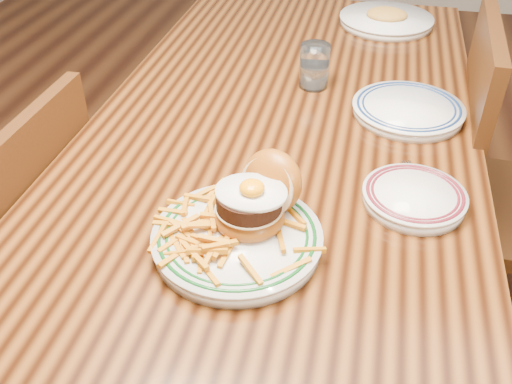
% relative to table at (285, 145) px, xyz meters
% --- Properties ---
extents(floor, '(6.00, 6.00, 0.00)m').
position_rel_table_xyz_m(floor, '(0.00, 0.00, -0.66)').
color(floor, black).
rests_on(floor, ground).
extents(table, '(0.85, 1.60, 0.75)m').
position_rel_table_xyz_m(table, '(0.00, 0.00, 0.00)').
color(table, black).
rests_on(table, floor).
extents(chair_left, '(0.41, 0.41, 0.86)m').
position_rel_table_xyz_m(chair_left, '(-0.56, -0.33, -0.20)').
color(chair_left, '#381A0B').
rests_on(chair_left, floor).
extents(chair_right, '(0.45, 0.45, 0.93)m').
position_rel_table_xyz_m(chair_right, '(0.55, 0.15, -0.16)').
color(chair_right, '#381A0B').
rests_on(chair_right, floor).
extents(main_plate, '(0.28, 0.30, 0.14)m').
position_rel_table_xyz_m(main_plate, '(0.00, -0.44, 0.13)').
color(main_plate, silver).
rests_on(main_plate, table).
extents(side_plate, '(0.19, 0.20, 0.03)m').
position_rel_table_xyz_m(side_plate, '(0.28, -0.28, 0.10)').
color(side_plate, silver).
rests_on(side_plate, table).
extents(rear_plate, '(0.25, 0.25, 0.03)m').
position_rel_table_xyz_m(rear_plate, '(0.27, 0.05, 0.10)').
color(rear_plate, silver).
rests_on(rear_plate, table).
extents(water_glass, '(0.07, 0.07, 0.11)m').
position_rel_table_xyz_m(water_glass, '(0.04, 0.15, 0.13)').
color(water_glass, white).
rests_on(water_glass, table).
extents(far_plate, '(0.28, 0.28, 0.05)m').
position_rel_table_xyz_m(far_plate, '(0.20, 0.60, 0.10)').
color(far_plate, silver).
rests_on(far_plate, table).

